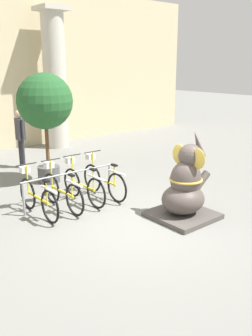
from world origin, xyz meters
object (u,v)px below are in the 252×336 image
object	(u,v)px
elephant_statue	(185,189)
person_pedestrian	(20,133)
bicycle_1	(62,191)
bicycle_0	(37,197)
potted_tree	(45,105)
bicycle_3	(103,180)
bicycle_2	(83,185)

from	to	relation	value
elephant_statue	person_pedestrian	bearing A→B (deg)	99.20
bicycle_1	elephant_statue	distance (m)	2.74
bicycle_0	elephant_statue	size ratio (longest dim) A/B	0.93
person_pedestrian	potted_tree	xyz separation A→B (m)	(-0.08, -1.87, 1.02)
elephant_statue	person_pedestrian	distance (m)	6.02
bicycle_1	bicycle_3	bearing A→B (deg)	2.86
bicycle_2	potted_tree	world-z (taller)	potted_tree
bicycle_3	potted_tree	world-z (taller)	potted_tree
bicycle_1	bicycle_2	size ratio (longest dim) A/B	1.00
bicycle_3	bicycle_1	bearing A→B (deg)	-177.14
bicycle_1	bicycle_3	size ratio (longest dim) A/B	1.00
bicycle_1	person_pedestrian	world-z (taller)	person_pedestrian
bicycle_2	elephant_statue	xyz separation A→B (m)	(1.17, -2.14, 0.21)
bicycle_3	potted_tree	bearing A→B (deg)	103.92
bicycle_3	elephant_statue	distance (m)	2.23
potted_tree	bicycle_2	bearing A→B (deg)	-93.90
bicycle_1	potted_tree	world-z (taller)	potted_tree
bicycle_1	potted_tree	bearing A→B (deg)	69.57
bicycle_2	bicycle_3	distance (m)	0.60
bicycle_1	bicycle_3	world-z (taller)	same
bicycle_0	potted_tree	xyz separation A→B (m)	(1.33, 1.97, 1.70)
person_pedestrian	bicycle_3	bearing A→B (deg)	-84.06
bicycle_1	elephant_statue	xyz separation A→B (m)	(1.77, -2.09, 0.21)
bicycle_3	potted_tree	xyz separation A→B (m)	(-0.47, 1.90, 1.70)
bicycle_2	potted_tree	xyz separation A→B (m)	(0.13, 1.90, 1.70)
bicycle_0	bicycle_2	size ratio (longest dim) A/B	1.00
bicycle_0	potted_tree	size ratio (longest dim) A/B	0.59
person_pedestrian	bicycle_0	bearing A→B (deg)	-110.16
bicycle_2	bicycle_3	size ratio (longest dim) A/B	1.00
person_pedestrian	potted_tree	world-z (taller)	potted_tree
bicycle_1	elephant_statue	world-z (taller)	elephant_statue
person_pedestrian	bicycle_1	bearing A→B (deg)	-101.93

